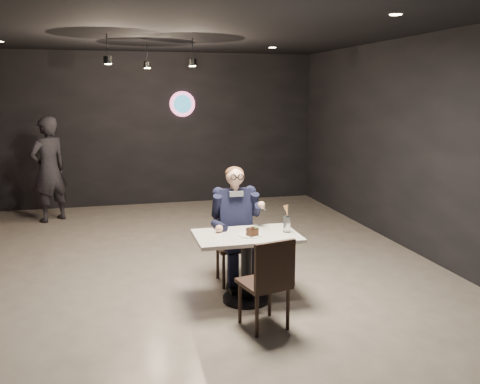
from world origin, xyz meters
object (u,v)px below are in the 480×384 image
object	(u,v)px
chair_far	(235,245)
main_table	(246,268)
passerby	(49,169)
seated_man	(234,224)
sundae_glass	(287,224)
chair_near	(264,281)

from	to	relation	value
chair_far	main_table	bearing A→B (deg)	-90.00
main_table	passerby	world-z (taller)	passerby
chair_far	seated_man	bearing A→B (deg)	0.00
sundae_glass	passerby	world-z (taller)	passerby
sundae_glass	seated_man	bearing A→B (deg)	127.76
main_table	seated_man	size ratio (longest dim) A/B	0.76
main_table	chair_far	world-z (taller)	chair_far
main_table	seated_man	distance (m)	0.65
chair_near	passerby	world-z (taller)	passerby
chair_far	seated_man	xyz separation A→B (m)	(0.00, 0.00, 0.26)
chair_far	chair_near	xyz separation A→B (m)	(0.00, -1.19, 0.00)
seated_man	passerby	xyz separation A→B (m)	(-2.43, 3.66, 0.20)
seated_man	sundae_glass	world-z (taller)	seated_man
passerby	seated_man	bearing A→B (deg)	84.71
passerby	main_table	bearing A→B (deg)	81.13
seated_man	passerby	distance (m)	4.40
seated_man	sundae_glass	bearing A→B (deg)	-52.24
chair_near	main_table	bearing A→B (deg)	76.75
passerby	sundae_glass	bearing A→B (deg)	85.30
chair_near	sundae_glass	world-z (taller)	sundae_glass
chair_near	seated_man	world-z (taller)	seated_man
chair_far	sundae_glass	distance (m)	0.82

